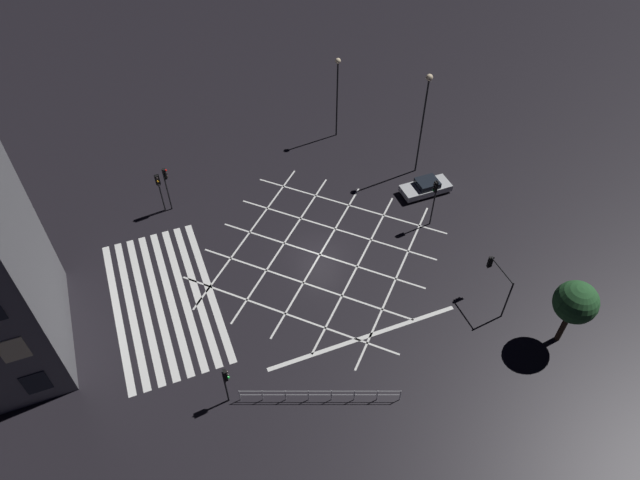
% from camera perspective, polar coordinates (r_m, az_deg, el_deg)
% --- Properties ---
extents(ground_plane, '(200.00, 200.00, 0.00)m').
position_cam_1_polar(ground_plane, '(42.51, 0.00, -1.47)').
color(ground_plane, black).
extents(road_markings, '(20.03, 25.08, 0.01)m').
position_cam_1_polar(road_markings, '(41.02, -9.96, -4.76)').
color(road_markings, silver).
rests_on(road_markings, ground_plane).
extents(traffic_light_se_cross, '(0.36, 0.39, 3.29)m').
position_cam_1_polar(traffic_light_se_cross, '(33.98, -9.40, -13.59)').
color(traffic_light_se_cross, black).
rests_on(traffic_light_se_cross, ground_plane).
extents(traffic_light_median_north, '(0.36, 0.39, 4.38)m').
position_cam_1_polar(traffic_light_median_north, '(43.50, 11.37, 4.50)').
color(traffic_light_median_north, black).
rests_on(traffic_light_median_north, ground_plane).
extents(traffic_light_sw_cross, '(0.36, 0.39, 4.09)m').
position_cam_1_polar(traffic_light_sw_cross, '(45.71, -15.14, 5.74)').
color(traffic_light_sw_cross, black).
rests_on(traffic_light_sw_cross, ground_plane).
extents(traffic_light_ne_main, '(2.73, 0.36, 3.56)m').
position_cam_1_polar(traffic_light_ne_main, '(39.48, 17.32, -3.44)').
color(traffic_light_ne_main, black).
rests_on(traffic_light_ne_main, ground_plane).
extents(traffic_light_sw_main, '(0.39, 0.36, 3.71)m').
position_cam_1_polar(traffic_light_sw_main, '(45.84, -15.81, 5.26)').
color(traffic_light_sw_main, black).
rests_on(traffic_light_sw_main, ground_plane).
extents(street_lamp_east, '(0.54, 0.54, 9.24)m').
position_cam_1_polar(street_lamp_east, '(46.59, 10.48, 13.17)').
color(street_lamp_east, black).
rests_on(street_lamp_east, ground_plane).
extents(street_lamp_west, '(0.48, 0.48, 7.72)m').
position_cam_1_polar(street_lamp_west, '(50.99, 1.76, 15.35)').
color(street_lamp_west, black).
rests_on(street_lamp_west, ground_plane).
extents(street_tree_near, '(2.70, 2.70, 5.24)m').
position_cam_1_polar(street_tree_near, '(38.05, 24.19, -5.74)').
color(street_tree_near, '#38281C').
rests_on(street_tree_near, ground_plane).
extents(waiting_car, '(1.74, 4.16, 1.22)m').
position_cam_1_polar(waiting_car, '(47.97, 10.55, 5.24)').
color(waiting_car, '#B7BABC').
rests_on(waiting_car, ground_plane).
extents(pedestrian_railing, '(3.56, 8.95, 1.05)m').
position_cam_1_polar(pedestrian_railing, '(35.01, 0.00, -15.16)').
color(pedestrian_railing, '#B7B7BC').
rests_on(pedestrian_railing, ground_plane).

